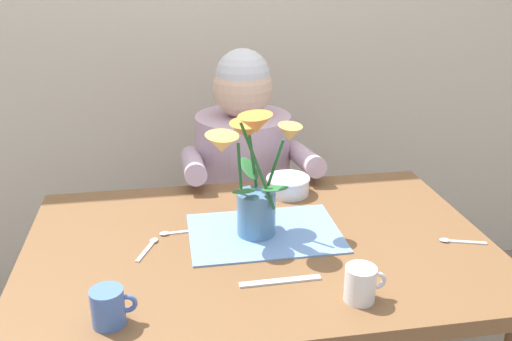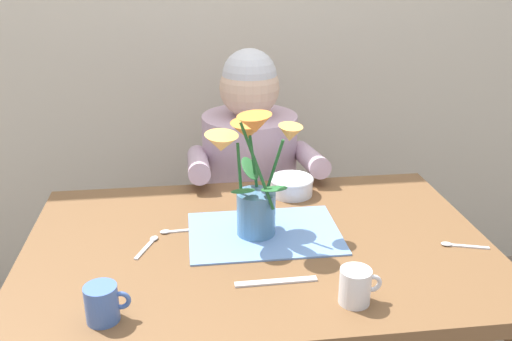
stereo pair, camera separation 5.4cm
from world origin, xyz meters
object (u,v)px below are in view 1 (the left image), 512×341
(flower_vase, at_px, (254,176))
(coffee_cup, at_px, (361,284))
(tea_cup, at_px, (109,307))
(seated_person, at_px, (244,202))
(dinner_knife, at_px, (280,281))
(ceramic_bowl, at_px, (288,185))

(flower_vase, xyz_separation_m, coffee_cup, (0.18, -0.33, -0.13))
(coffee_cup, bearing_deg, tea_cup, 179.38)
(coffee_cup, bearing_deg, flower_vase, 118.04)
(flower_vase, height_order, tea_cup, flower_vase)
(seated_person, relative_size, dinner_knife, 5.97)
(flower_vase, distance_m, dinner_knife, 0.29)
(flower_vase, height_order, dinner_knife, flower_vase)
(seated_person, distance_m, dinner_knife, 0.83)
(dinner_knife, bearing_deg, tea_cup, -167.32)
(seated_person, height_order, dinner_knife, seated_person)
(seated_person, relative_size, coffee_cup, 12.20)
(ceramic_bowl, xyz_separation_m, dinner_knife, (-0.13, -0.48, -0.03))
(flower_vase, xyz_separation_m, ceramic_bowl, (0.15, 0.24, -0.14))
(ceramic_bowl, height_order, dinner_knife, ceramic_bowl)
(ceramic_bowl, distance_m, coffee_cup, 0.57)
(flower_vase, relative_size, tea_cup, 3.72)
(tea_cup, bearing_deg, seated_person, 65.61)
(seated_person, height_order, flower_vase, seated_person)
(seated_person, xyz_separation_m, coffee_cup, (0.12, -0.90, 0.22))
(tea_cup, distance_m, coffee_cup, 0.53)
(flower_vase, distance_m, ceramic_bowl, 0.31)
(ceramic_bowl, distance_m, dinner_knife, 0.50)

